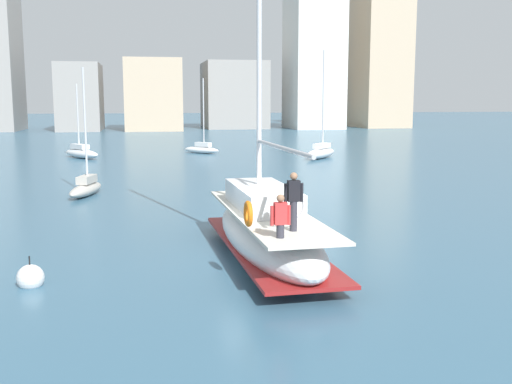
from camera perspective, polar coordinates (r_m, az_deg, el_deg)
The scene contains 8 objects.
ground_plane at distance 19.18m, azimuth 0.49°, elevation -6.31°, with size 400.00×400.00×0.00m, color #38607A.
main_sailboat at distance 19.24m, azimuth 1.03°, elevation -3.46°, with size 2.77×9.68×13.61m.
moored_sloop_near at distance 51.79m, azimuth 6.07°, elevation 3.80°, with size 4.27×4.88×8.97m.
moored_catamaran at distance 53.66m, azimuth -15.97°, elevation 3.59°, with size 3.70×4.55×6.22m.
moored_cutter_right at distance 32.78m, azimuth -15.58°, elevation 0.49°, with size 1.92×3.97×6.55m.
moored_ketch_distant at distance 56.45m, azimuth -5.07°, elevation 4.09°, with size 3.41×3.29×6.80m.
mooring_buoy at distance 17.58m, azimuth -20.28°, elevation -7.52°, with size 0.73×0.73×0.96m.
waterfront_buildings at distance 104.53m, azimuth -5.62°, elevation 11.45°, with size 84.46×20.80×26.07m.
Camera 1 is at (-3.54, -18.19, 4.96)m, focal length 42.91 mm.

